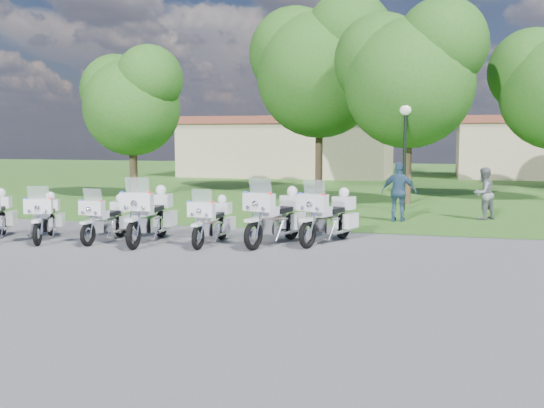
% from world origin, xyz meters
% --- Properties ---
extents(ground, '(100.00, 100.00, 0.00)m').
position_xyz_m(ground, '(0.00, 0.00, 0.00)').
color(ground, '#545358').
rests_on(ground, ground).
extents(grass_lawn, '(100.00, 48.00, 0.01)m').
position_xyz_m(grass_lawn, '(0.00, 27.00, 0.00)').
color(grass_lawn, '#345E1D').
rests_on(grass_lawn, ground).
extents(motorcycle_1, '(1.26, 2.06, 1.47)m').
position_xyz_m(motorcycle_1, '(-5.71, -0.33, 0.62)').
color(motorcycle_1, black).
rests_on(motorcycle_1, ground).
extents(motorcycle_2, '(0.71, 2.11, 1.42)m').
position_xyz_m(motorcycle_2, '(-4.08, -0.01, 0.59)').
color(motorcycle_2, black).
rests_on(motorcycle_2, ground).
extents(motorcycle_3, '(0.96, 2.57, 1.72)m').
position_xyz_m(motorcycle_3, '(-2.89, 0.06, 0.72)').
color(motorcycle_3, black).
rests_on(motorcycle_3, ground).
extents(motorcycle_4, '(0.73, 2.15, 1.44)m').
position_xyz_m(motorcycle_4, '(-1.27, 0.26, 0.60)').
color(motorcycle_4, black).
rests_on(motorcycle_4, ground).
extents(motorcycle_5, '(1.29, 2.49, 1.72)m').
position_xyz_m(motorcycle_5, '(0.29, 0.69, 0.72)').
color(motorcycle_5, black).
rests_on(motorcycle_5, ground).
extents(motorcycle_6, '(1.35, 2.37, 1.66)m').
position_xyz_m(motorcycle_6, '(1.54, 1.21, 0.69)').
color(motorcycle_6, black).
rests_on(motorcycle_6, ground).
extents(lamp_post, '(0.44, 0.44, 3.92)m').
position_xyz_m(lamp_post, '(3.00, 8.76, 2.98)').
color(lamp_post, black).
rests_on(lamp_post, ground).
extents(tree_0, '(5.02, 4.28, 6.69)m').
position_xyz_m(tree_0, '(-9.06, 10.73, 4.42)').
color(tree_0, '#38281C').
rests_on(tree_0, ground).
extents(tree_1, '(7.11, 6.07, 9.48)m').
position_xyz_m(tree_1, '(-1.50, 15.44, 6.28)').
color(tree_1, '#38281C').
rests_on(tree_1, ground).
extents(tree_2, '(6.01, 5.13, 8.01)m').
position_xyz_m(tree_2, '(2.94, 10.99, 5.30)').
color(tree_2, '#38281C').
rests_on(tree_2, ground).
extents(building_west, '(14.56, 8.32, 4.10)m').
position_xyz_m(building_west, '(-6.00, 28.00, 2.07)').
color(building_west, tan).
rests_on(building_west, ground).
extents(building_east, '(11.44, 7.28, 4.10)m').
position_xyz_m(building_east, '(11.00, 30.00, 2.07)').
color(building_east, tan).
rests_on(building_east, ground).
extents(bystander_b, '(1.04, 1.04, 1.71)m').
position_xyz_m(bystander_b, '(5.65, 6.81, 0.85)').
color(bystander_b, slate).
rests_on(bystander_b, ground).
extents(bystander_c, '(1.13, 0.51, 1.89)m').
position_xyz_m(bystander_c, '(3.01, 5.66, 0.94)').
color(bystander_c, '#2F4F72').
rests_on(bystander_c, ground).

